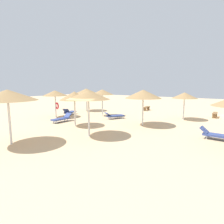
# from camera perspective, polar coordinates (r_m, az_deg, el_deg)

# --- Properties ---
(ground_plane) EXTENTS (80.00, 80.00, 0.00)m
(ground_plane) POSITION_cam_1_polar(r_m,az_deg,el_deg) (12.34, -8.13, -7.21)
(ground_plane) COLOR #DBBA8C
(parasol_1) EXTENTS (2.38, 2.38, 2.80)m
(parasol_1) POSITION_cam_1_polar(r_m,az_deg,el_deg) (19.47, -3.02, 6.10)
(parasol_1) COLOR silver
(parasol_1) RESTS_ON ground
(parasol_2) EXTENTS (2.48, 2.48, 2.72)m
(parasol_2) POSITION_cam_1_polar(r_m,az_deg,el_deg) (19.53, -17.08, 5.45)
(parasol_2) COLOR silver
(parasol_2) RESTS_ON ground
(parasol_3) EXTENTS (2.35, 2.35, 2.77)m
(parasol_3) POSITION_cam_1_polar(r_m,az_deg,el_deg) (14.97, -11.47, 4.87)
(parasol_3) COLOR silver
(parasol_3) RESTS_ON ground
(parasol_4) EXTENTS (2.65, 2.65, 2.80)m
(parasol_4) POSITION_cam_1_polar(r_m,az_deg,el_deg) (23.49, -7.90, 6.41)
(parasol_4) COLOR silver
(parasol_4) RESTS_ON ground
(parasol_5) EXTENTS (3.10, 3.10, 3.05)m
(parasol_5) POSITION_cam_1_polar(r_m,az_deg,el_deg) (11.41, -29.44, 4.53)
(parasol_5) COLOR silver
(parasol_5) RESTS_ON ground
(parasol_6) EXTENTS (2.91, 2.91, 2.91)m
(parasol_6) POSITION_cam_1_polar(r_m,az_deg,el_deg) (15.05, 9.56, 5.46)
(parasol_6) COLOR silver
(parasol_6) RESTS_ON ground
(parasol_7) EXTENTS (2.74, 2.74, 2.96)m
(parasol_7) POSITION_cam_1_polar(r_m,az_deg,el_deg) (11.77, -7.28, 5.20)
(parasol_7) COLOR silver
(parasol_7) RESTS_ON ground
(parasol_8) EXTENTS (2.34, 2.34, 2.58)m
(parasol_8) POSITION_cam_1_polar(r_m,az_deg,el_deg) (18.61, 21.39, 4.73)
(parasol_8) COLOR silver
(parasol_8) RESTS_ON ground
(lounger_0) EXTENTS (1.92, 0.72, 0.72)m
(lounger_0) POSITION_cam_1_polar(r_m,az_deg,el_deg) (12.92, 29.29, -6.06)
(lounger_0) COLOR #33478C
(lounger_0) RESTS_ON ground
(lounger_1) EXTENTS (1.49, 1.97, 0.68)m
(lounger_1) POSITION_cam_1_polar(r_m,az_deg,el_deg) (18.05, 0.65, -1.10)
(lounger_1) COLOR #33478C
(lounger_1) RESTS_ON ground
(lounger_2) EXTENTS (1.18, 1.97, 0.77)m
(lounger_2) POSITION_cam_1_polar(r_m,az_deg,el_deg) (20.89, -12.89, 0.02)
(lounger_2) COLOR #33478C
(lounger_2) RESTS_ON ground
(lounger_3) EXTENTS (0.71, 1.91, 0.73)m
(lounger_3) POSITION_cam_1_polar(r_m,az_deg,el_deg) (17.15, -15.11, -1.89)
(lounger_3) COLOR #33478C
(lounger_3) RESTS_ON ground
(bench_0) EXTENTS (0.44, 1.51, 0.49)m
(bench_0) POSITION_cam_1_polar(r_m,az_deg,el_deg) (24.23, 10.52, 1.29)
(bench_0) COLOR brown
(bench_0) RESTS_ON ground
(bench_1) EXTENTS (0.46, 1.52, 0.49)m
(bench_1) POSITION_cam_1_polar(r_m,az_deg,el_deg) (21.41, 29.04, -0.57)
(bench_1) COLOR brown
(bench_1) RESTS_ON ground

